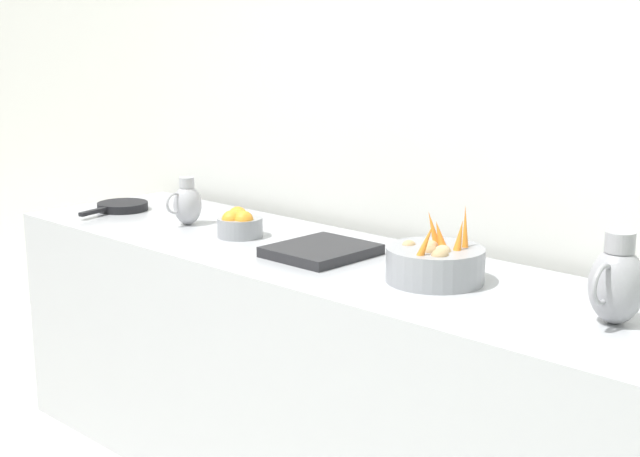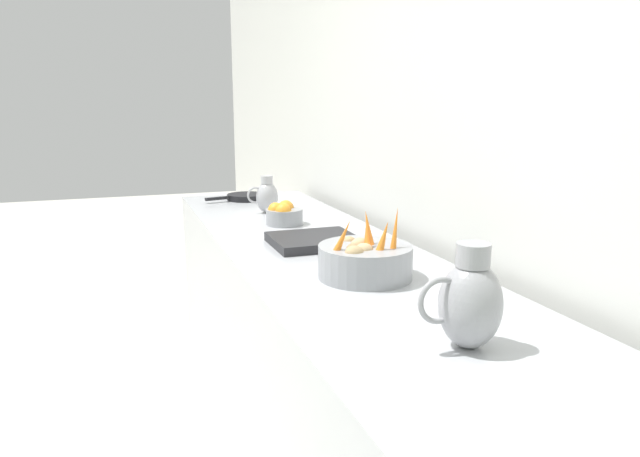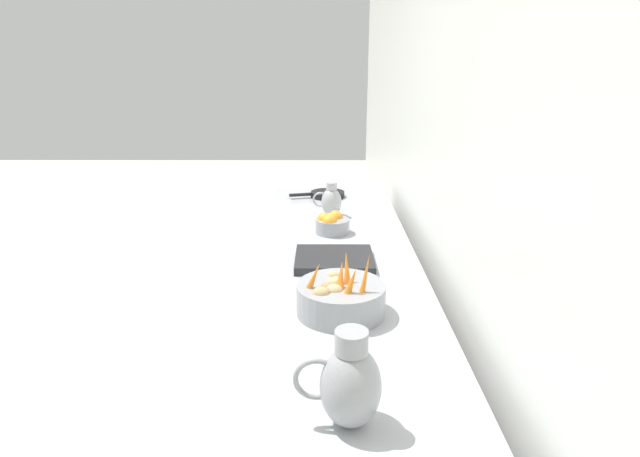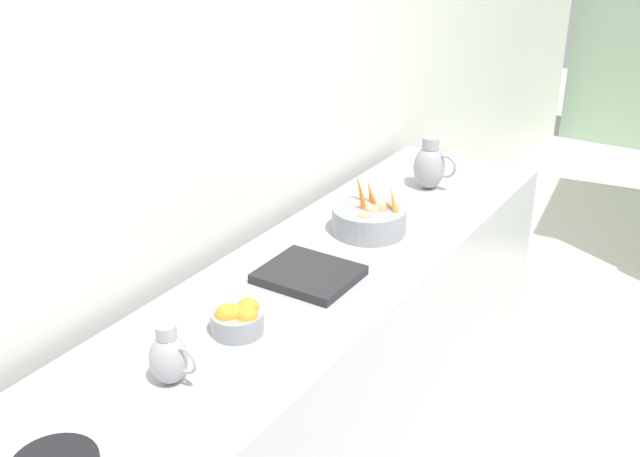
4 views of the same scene
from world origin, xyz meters
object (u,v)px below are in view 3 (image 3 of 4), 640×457
at_px(orange_bowl, 332,223).
at_px(metal_pitcher_short, 331,201).
at_px(skillet_on_counter, 327,194).
at_px(vegetable_colander, 340,298).
at_px(metal_pitcher_tall, 349,383).

distance_m(orange_bowl, metal_pitcher_short, 0.32).
relative_size(orange_bowl, skillet_on_counter, 0.49).
bearing_deg(metal_pitcher_short, skillet_on_counter, -87.31).
relative_size(vegetable_colander, metal_pitcher_short, 1.60).
height_order(metal_pitcher_tall, metal_pitcher_short, metal_pitcher_tall).
distance_m(vegetable_colander, metal_pitcher_tall, 0.60).
bearing_deg(metal_pitcher_short, metal_pitcher_tall, 90.46).
bearing_deg(metal_pitcher_tall, skillet_on_counter, -89.11).
bearing_deg(vegetable_colander, metal_pitcher_short, -89.38).
relative_size(metal_pitcher_tall, skillet_on_counter, 0.71).
relative_size(orange_bowl, metal_pitcher_short, 0.90).
bearing_deg(skillet_on_counter, metal_pitcher_tall, 90.89).
height_order(orange_bowl, metal_pitcher_tall, metal_pitcher_tall).
distance_m(vegetable_colander, skillet_on_counter, 1.67).
xyz_separation_m(vegetable_colander, skillet_on_counter, (0.03, -1.67, -0.04)).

